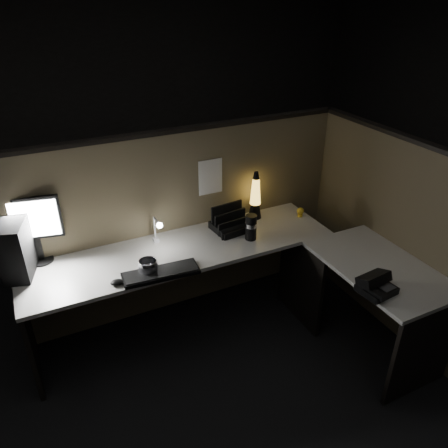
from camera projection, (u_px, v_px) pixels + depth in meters
name	position (u px, v px, depth m)	size (l,w,h in m)	color
floor	(237.00, 370.00, 3.14)	(6.00, 6.00, 0.00)	black
room_shell	(241.00, 155.00, 2.36)	(6.00, 6.00, 6.00)	silver
partition_back	(185.00, 223.00, 3.51)	(2.66, 0.06, 1.50)	brown
partition_right	(385.00, 233.00, 3.37)	(0.06, 1.66, 1.50)	brown
desk	(244.00, 279.00, 3.13)	(2.60, 1.60, 0.73)	beige
pc_tower	(17.00, 246.00, 2.86)	(0.16, 0.37, 0.38)	black
monitor	(33.00, 224.00, 2.93)	(0.38, 0.16, 0.49)	black
keyboard	(161.00, 273.00, 2.91)	(0.51, 0.17, 0.02)	black
mouse	(117.00, 282.00, 2.81)	(0.09, 0.06, 0.03)	black
clip_lamp	(157.00, 230.00, 3.18)	(0.04, 0.18, 0.22)	white
organizer	(231.00, 224.00, 3.44)	(0.30, 0.27, 0.21)	black
lava_lamp	(255.00, 199.00, 3.56)	(0.11, 0.11, 0.41)	black
travel_mug	(251.00, 227.00, 3.28)	(0.09, 0.09, 0.20)	black
steel_mug	(148.00, 267.00, 2.90)	(0.13, 0.13, 0.11)	#BBBBC3
figurine	(300.00, 211.00, 3.63)	(0.06, 0.06, 0.06)	yellow
pinned_paper	(210.00, 177.00, 3.39)	(0.20, 0.00, 0.28)	white
desk_phone	(375.00, 285.00, 2.73)	(0.23, 0.23, 0.13)	black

